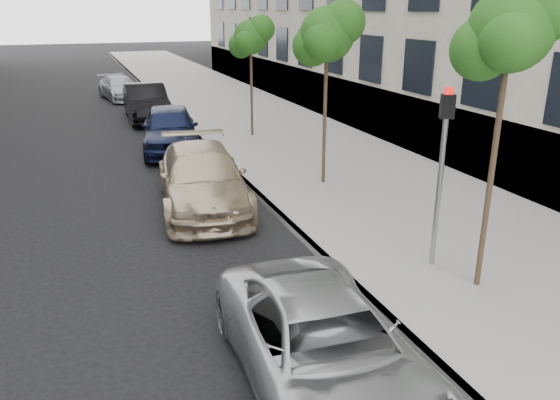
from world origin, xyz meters
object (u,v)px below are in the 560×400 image
tree_near (512,30)px  tree_far (251,37)px  sedan_black (146,102)px  sedan_blue (170,129)px  signal_pole (442,159)px  minivan (324,348)px  tree_mid (328,34)px  suv (202,178)px  sedan_rear (120,88)px

tree_near → tree_far: 13.02m
tree_near → sedan_black: 18.89m
tree_far → sedan_blue: 4.55m
signal_pole → minivan: (-3.45, -2.44, -1.60)m
tree_near → tree_mid: size_ratio=1.06×
tree_mid → sedan_black: (-3.33, 11.72, -3.37)m
minivan → suv: 7.57m
sedan_blue → sedan_rear: 12.56m
tree_far → minivan: 15.25m
signal_pole → minivan: size_ratio=0.73×
sedan_black → suv: bearing=-90.2°
tree_far → sedan_black: bearing=122.5°
tree_near → sedan_black: tree_near is taller
suv → sedan_black: size_ratio=1.07×
suv → sedan_rear: size_ratio=1.20×
sedan_blue → sedan_black: bearing=98.4°
tree_far → minivan: bearing=-104.5°
sedan_rear → sedan_blue: bearing=-96.6°
tree_mid → tree_far: size_ratio=1.10×
tree_near → sedan_blue: tree_near is taller
minivan → suv: bearing=92.2°
signal_pole → sedan_black: (-3.04, 17.23, -1.44)m
sedan_black → tree_mid: bearing=-73.1°
minivan → suv: size_ratio=0.89×
tree_mid → sedan_rear: bearing=102.0°
tree_mid → signal_pole: 5.84m
suv → sedan_rear: 18.59m
tree_far → sedan_black: 6.88m
suv → sedan_black: bearing=96.2°
tree_near → sedan_blue: 13.14m
tree_mid → tree_far: (-0.00, 6.50, -0.38)m
sedan_black → sedan_rear: sedan_black is taller
tree_mid → signal_pole: (-0.28, -5.51, -1.93)m
tree_far → signal_pole: 12.11m
minivan → sedan_rear: size_ratio=1.07×
minivan → sedan_blue: bearing=91.6°
tree_near → sedan_black: (-3.33, 18.22, -3.70)m
minivan → sedan_blue: sedan_blue is taller
tree_mid → minivan: (-3.74, -7.95, -3.52)m
minivan → tree_far: bearing=78.9°
tree_mid → tree_far: bearing=90.0°
tree_mid → tree_near: bearing=-90.0°
tree_mid → minivan: size_ratio=1.06×
tree_far → tree_near: bearing=-90.0°
signal_pole → suv: bearing=147.7°
suv → sedan_blue: 6.05m
sedan_rear → tree_far: bearing=-80.7°
tree_far → sedan_black: (-3.33, 5.22, -2.99)m
tree_far → signal_pole: size_ratio=1.32×
signal_pole → sedan_blue: 11.67m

